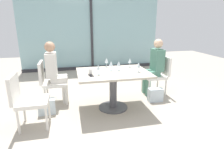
{
  "coord_description": "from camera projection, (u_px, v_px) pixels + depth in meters",
  "views": [
    {
      "loc": [
        -0.77,
        -3.27,
        1.65
      ],
      "look_at": [
        0.0,
        0.1,
        0.65
      ],
      "focal_mm": 30.12,
      "sensor_mm": 36.0,
      "label": 1
    }
  ],
  "objects": [
    {
      "name": "window_wall_backdrop",
      "position": [
        92.0,
        34.0,
        6.34
      ],
      "size": [
        4.66,
        0.1,
        2.7
      ],
      "color": "#8DB7BC",
      "rests_on": "ground_plane"
    },
    {
      "name": "coffee_cup",
      "position": [
        91.0,
        71.0,
        3.35
      ],
      "size": [
        0.08,
        0.08,
        0.09
      ],
      "primitive_type": "cylinder",
      "color": "white",
      "rests_on": "dining_table_main"
    },
    {
      "name": "wine_glass_4",
      "position": [
        106.0,
        61.0,
        3.82
      ],
      "size": [
        0.07,
        0.07,
        0.18
      ],
      "color": "silver",
      "rests_on": "dining_table_main"
    },
    {
      "name": "handbag_0",
      "position": [
        155.0,
        95.0,
        3.95
      ],
      "size": [
        0.31,
        0.17,
        0.28
      ],
      "primitive_type": "cube",
      "rotation": [
        0.0,
        0.0,
        -0.05
      ],
      "color": "silver",
      "rests_on": "ground_plane"
    },
    {
      "name": "chair_far_right",
      "position": [
        158.0,
        73.0,
        4.29
      ],
      "size": [
        0.5,
        0.46,
        0.87
      ],
      "color": "silver",
      "rests_on": "ground_plane"
    },
    {
      "name": "wine_glass_2",
      "position": [
        130.0,
        61.0,
        3.81
      ],
      "size": [
        0.07,
        0.07,
        0.18
      ],
      "color": "silver",
      "rests_on": "dining_table_main"
    },
    {
      "name": "chair_side_end",
      "position": [
        26.0,
        98.0,
        2.91
      ],
      "size": [
        0.5,
        0.46,
        0.87
      ],
      "color": "silver",
      "rests_on": "ground_plane"
    },
    {
      "name": "wine_glass_1",
      "position": [
        139.0,
        65.0,
        3.43
      ],
      "size": [
        0.07,
        0.07,
        0.18
      ],
      "color": "silver",
      "rests_on": "dining_table_main"
    },
    {
      "name": "chair_far_left",
      "position": [
        50.0,
        80.0,
        3.78
      ],
      "size": [
        0.5,
        0.46,
        0.87
      ],
      "color": "silver",
      "rests_on": "ground_plane"
    },
    {
      "name": "dining_table_main",
      "position": [
        113.0,
        81.0,
        3.53
      ],
      "size": [
        1.32,
        0.95,
        0.73
      ],
      "color": "#BCB29E",
      "rests_on": "ground_plane"
    },
    {
      "name": "handbag_1",
      "position": [
        47.0,
        107.0,
        3.41
      ],
      "size": [
        0.31,
        0.18,
        0.28
      ],
      "primitive_type": "cube",
      "rotation": [
        0.0,
        0.0,
        0.07
      ],
      "color": "silver",
      "rests_on": "ground_plane"
    },
    {
      "name": "cell_phone_on_table",
      "position": [
        91.0,
        75.0,
        3.24
      ],
      "size": [
        0.1,
        0.15,
        0.01
      ],
      "primitive_type": "cube",
      "rotation": [
        0.0,
        0.0,
        0.2
      ],
      "color": "black",
      "rests_on": "dining_table_main"
    },
    {
      "name": "wine_glass_3",
      "position": [
        111.0,
        64.0,
        3.53
      ],
      "size": [
        0.07,
        0.07,
        0.18
      ],
      "color": "silver",
      "rests_on": "dining_table_main"
    },
    {
      "name": "wine_glass_5",
      "position": [
        98.0,
        67.0,
        3.27
      ],
      "size": [
        0.07,
        0.07,
        0.18
      ],
      "color": "silver",
      "rests_on": "dining_table_main"
    },
    {
      "name": "person_far_left",
      "position": [
        55.0,
        70.0,
        3.75
      ],
      "size": [
        0.39,
        0.34,
        1.26
      ],
      "color": "silver",
      "rests_on": "ground_plane"
    },
    {
      "name": "ground_plane",
      "position": [
        113.0,
        108.0,
        3.69
      ],
      "size": [
        12.0,
        12.0,
        0.0
      ],
      "primitive_type": "plane",
      "color": "#A89E8E"
    },
    {
      "name": "person_far_right",
      "position": [
        154.0,
        64.0,
        4.21
      ],
      "size": [
        0.39,
        0.34,
        1.26
      ],
      "color": "#4C7F6B",
      "rests_on": "ground_plane"
    },
    {
      "name": "wine_glass_0",
      "position": [
        119.0,
        64.0,
        3.53
      ],
      "size": [
        0.07,
        0.07,
        0.18
      ],
      "color": "silver",
      "rests_on": "dining_table_main"
    }
  ]
}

